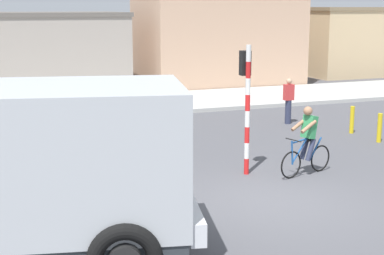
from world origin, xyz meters
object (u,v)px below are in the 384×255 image
Objects in this scene: cyclist at (307,141)px; bollard_far at (352,120)px; truck_foreground at (19,165)px; bollard_near at (380,128)px; pedestrian_near_kerb at (288,100)px; traffic_light_pole at (246,91)px.

cyclist is 5.46m from bollard_far.
truck_foreground reaches higher than bollard_near.
pedestrian_near_kerb is 2.49m from bollard_far.
bollard_far is (5.35, 3.05, -1.62)m from traffic_light_pole.
cyclist is at bearing -115.82° from pedestrian_near_kerb.
bollard_near is (3.99, 2.30, -0.41)m from cyclist.
cyclist is (7.00, 2.90, -0.80)m from truck_foreground.
cyclist is at bearing -150.00° from bollard_near.
bollard_near is (5.35, 1.65, -1.62)m from traffic_light_pole.
traffic_light_pole is 6.81m from pedestrian_near_kerb.
truck_foreground is at bearing -154.67° from bollard_near.
bollard_near is (1.15, -3.57, -0.40)m from pedestrian_near_kerb.
cyclist is 1.91× the size of bollard_near.
truck_foreground is 3.38× the size of cyclist.
cyclist is 1.91× the size of bollard_far.
pedestrian_near_kerb is (2.84, 5.87, -0.02)m from cyclist.
traffic_light_pole is at bearing -162.82° from bollard_near.
traffic_light_pole is at bearing -128.81° from pedestrian_near_kerb.
pedestrian_near_kerb is 1.80× the size of bollard_far.
bollard_near is 1.00× the size of bollard_far.
truck_foreground is 3.59× the size of pedestrian_near_kerb.
truck_foreground is 13.21m from pedestrian_near_kerb.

